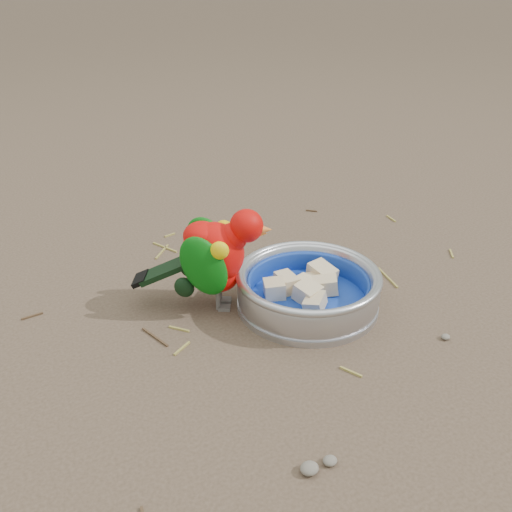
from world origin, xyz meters
TOP-DOWN VIEW (x-y plane):
  - ground at (0.00, 0.00)m, footprint 60.00×60.00m
  - food_bowl at (0.06, 0.06)m, footprint 0.22×0.22m
  - bowl_wall at (0.06, 0.06)m, footprint 0.22×0.22m
  - fruit_wedges at (0.06, 0.06)m, footprint 0.13×0.13m
  - lory_parrot at (-0.06, 0.13)m, footprint 0.22×0.18m
  - ground_debris at (-0.01, 0.05)m, footprint 0.90×0.80m

SIDE VIEW (x-z plane):
  - ground at x=0.00m, z-range 0.00..0.00m
  - ground_debris at x=-0.01m, z-range 0.00..0.01m
  - food_bowl at x=0.06m, z-range 0.00..0.02m
  - fruit_wedges at x=0.06m, z-range 0.02..0.05m
  - bowl_wall at x=0.06m, z-range 0.02..0.06m
  - lory_parrot at x=-0.06m, z-range 0.00..0.16m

